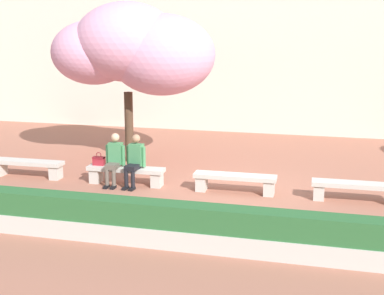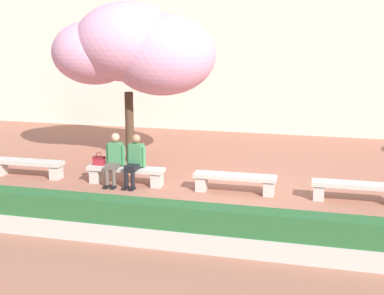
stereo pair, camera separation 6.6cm
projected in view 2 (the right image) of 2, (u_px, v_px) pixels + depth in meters
ground_plane at (235, 193)px, 12.74m from camera, size 100.00×100.00×0.00m
building_facade at (280, 31)px, 20.94m from camera, size 28.00×4.00×7.44m
stone_bench_west_end at (28, 165)px, 14.05m from camera, size 1.97×0.45×0.45m
stone_bench_near_west at (126, 172)px, 13.36m from camera, size 1.97×0.45×0.45m
stone_bench_center at (235, 180)px, 12.68m from camera, size 1.97×0.45×0.45m
stone_bench_near_east at (356, 189)px, 11.99m from camera, size 1.97×0.45×0.45m
person_seated_left at (115, 157)px, 13.29m from camera, size 0.51×0.68×1.29m
person_seated_right at (135, 158)px, 13.16m from camera, size 0.51×0.71×1.29m
handbag at (99, 160)px, 13.49m from camera, size 0.30×0.15×0.34m
cherry_tree_main at (133, 49)px, 15.08m from camera, size 4.73×2.84×4.58m
planter_hedge_foreground at (200, 228)px, 9.43m from camera, size 15.97×0.50×0.80m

